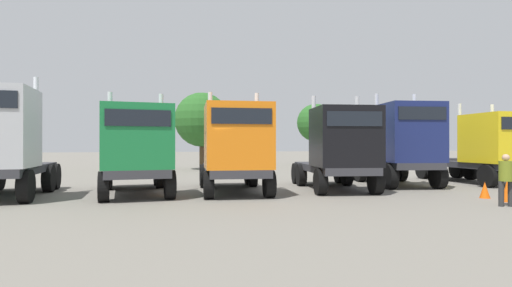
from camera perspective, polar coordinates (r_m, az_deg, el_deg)
ground at (r=15.26m, az=-2.04°, el=-7.46°), size 200.00×200.00×0.00m
semi_truck_green at (r=15.72m, az=-16.57°, el=-0.89°), size 2.87×6.40×3.94m
semi_truck_orange at (r=15.67m, az=-2.91°, el=-0.70°), size 3.14×6.42×4.05m
semi_truck_black at (r=16.97m, az=11.78°, el=-0.72°), size 3.47×6.19×4.02m
semi_truck_navy at (r=19.87m, az=20.02°, el=-0.03°), size 3.50×6.33×4.39m
semi_truck_yellow at (r=22.64m, az=30.08°, el=-0.48°), size 2.95×6.26×4.01m
visitor_with_camera at (r=14.85m, az=31.87°, el=-3.96°), size 0.51×0.51×1.64m
traffic_cone_near at (r=16.84m, az=29.65°, el=-5.74°), size 0.36×0.36×0.59m
traffic_cone_far at (r=16.15m, az=32.00°, el=-5.69°), size 0.36×0.36×0.75m
oak_far_centre at (r=31.69m, az=-7.69°, el=3.34°), size 4.22×4.22×6.01m
oak_far_right at (r=39.70m, az=8.46°, el=2.90°), size 3.69×3.69×5.95m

